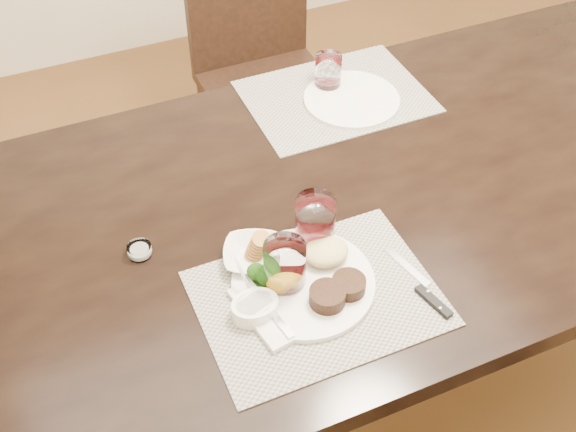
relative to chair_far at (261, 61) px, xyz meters
name	(u,v)px	position (x,y,z in m)	size (l,w,h in m)	color
ground_plane	(379,358)	(0.00, -0.93, -0.50)	(4.50, 4.50, 0.00)	#4B3218
dining_table	(404,200)	(0.00, -0.93, 0.16)	(2.00, 1.00, 0.75)	black
chair_far	(261,61)	(0.00, 0.00, 0.00)	(0.42, 0.42, 0.90)	black
placemat_near	(317,298)	(-0.35, -1.18, 0.25)	(0.46, 0.34, 0.00)	gray
placemat_far	(336,97)	(-0.02, -0.59, 0.25)	(0.46, 0.34, 0.00)	gray
dinner_plate	(310,278)	(-0.35, -1.14, 0.27)	(0.28, 0.28, 0.05)	silver
napkin_fork	(270,310)	(-0.45, -1.17, 0.26)	(0.12, 0.18, 0.02)	silver
steak_knife	(427,293)	(-0.15, -1.26, 0.26)	(0.04, 0.21, 0.01)	silver
cracker_bowl	(254,255)	(-0.42, -1.04, 0.27)	(0.16, 0.16, 0.06)	silver
sauce_ramekin	(255,308)	(-0.47, -1.17, 0.27)	(0.09, 0.14, 0.07)	silver
wine_glass_near	(315,224)	(-0.29, -1.04, 0.30)	(0.08, 0.08, 0.11)	silver
far_plate	(352,99)	(0.01, -0.63, 0.26)	(0.25, 0.25, 0.01)	silver
wine_glass_far	(328,74)	(-0.02, -0.55, 0.29)	(0.07, 0.07, 0.09)	silver
wine_glass_side	(285,269)	(-0.39, -1.12, 0.30)	(0.08, 0.08, 0.11)	silver
salt_cellar	(140,250)	(-0.63, -0.93, 0.26)	(0.05, 0.05, 0.02)	silver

